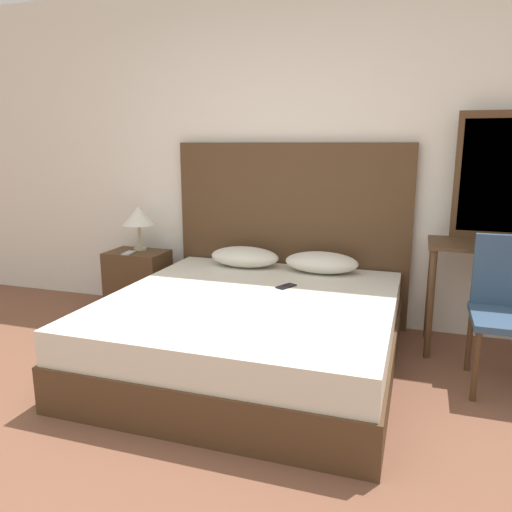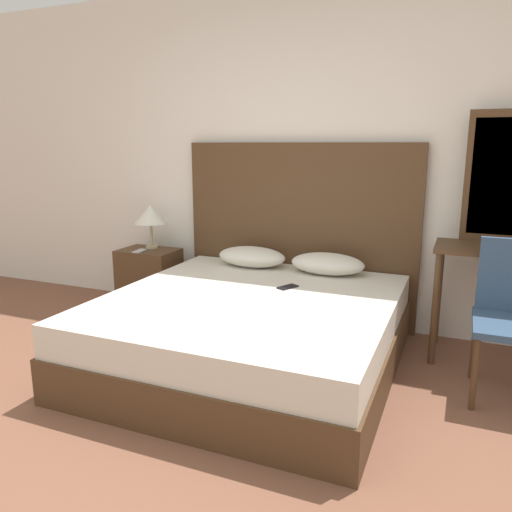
{
  "view_description": "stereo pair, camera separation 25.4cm",
  "coord_description": "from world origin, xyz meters",
  "px_view_note": "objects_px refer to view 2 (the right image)",
  "views": [
    {
      "loc": [
        1.05,
        -1.74,
        1.45
      ],
      "look_at": [
        0.05,
        1.3,
        0.73
      ],
      "focal_mm": 35.0,
      "sensor_mm": 36.0,
      "label": 1
    },
    {
      "loc": [
        1.29,
        -1.65,
        1.45
      ],
      "look_at": [
        0.05,
        1.3,
        0.73
      ],
      "focal_mm": 35.0,
      "sensor_mm": 36.0,
      "label": 2
    }
  ],
  "objects_px": {
    "table_lamp": "(151,215)",
    "phone_on_nightstand": "(140,251)",
    "nightstand": "(150,280)",
    "vanity_desk": "(500,272)",
    "bed": "(250,331)",
    "phone_on_bed": "(288,287)",
    "chair": "(511,310)"
  },
  "relations": [
    {
      "from": "phone_on_nightstand",
      "to": "chair",
      "type": "height_order",
      "value": "chair"
    },
    {
      "from": "phone_on_bed",
      "to": "table_lamp",
      "type": "distance_m",
      "value": 1.58
    },
    {
      "from": "bed",
      "to": "nightstand",
      "type": "xyz_separation_m",
      "value": [
        -1.28,
        0.71,
        0.04
      ]
    },
    {
      "from": "phone_on_bed",
      "to": "nightstand",
      "type": "distance_m",
      "value": 1.52
    },
    {
      "from": "bed",
      "to": "phone_on_nightstand",
      "type": "xyz_separation_m",
      "value": [
        -1.31,
        0.63,
        0.32
      ]
    },
    {
      "from": "phone_on_bed",
      "to": "vanity_desk",
      "type": "height_order",
      "value": "vanity_desk"
    },
    {
      "from": "phone_on_nightstand",
      "to": "nightstand",
      "type": "bearing_deg",
      "value": 74.66
    },
    {
      "from": "chair",
      "to": "phone_on_bed",
      "type": "bearing_deg",
      "value": 178.64
    },
    {
      "from": "bed",
      "to": "table_lamp",
      "type": "distance_m",
      "value": 1.63
    },
    {
      "from": "table_lamp",
      "to": "chair",
      "type": "relative_size",
      "value": 0.42
    },
    {
      "from": "bed",
      "to": "phone_on_bed",
      "type": "distance_m",
      "value": 0.41
    },
    {
      "from": "bed",
      "to": "nightstand",
      "type": "relative_size",
      "value": 3.52
    },
    {
      "from": "phone_on_bed",
      "to": "chair",
      "type": "relative_size",
      "value": 0.18
    },
    {
      "from": "phone_on_bed",
      "to": "vanity_desk",
      "type": "distance_m",
      "value": 1.41
    },
    {
      "from": "nightstand",
      "to": "vanity_desk",
      "type": "height_order",
      "value": "vanity_desk"
    },
    {
      "from": "phone_on_nightstand",
      "to": "vanity_desk",
      "type": "xyz_separation_m",
      "value": [
        2.8,
        0.07,
        0.08
      ]
    },
    {
      "from": "phone_on_nightstand",
      "to": "vanity_desk",
      "type": "distance_m",
      "value": 2.8
    },
    {
      "from": "nightstand",
      "to": "chair",
      "type": "distance_m",
      "value": 2.87
    },
    {
      "from": "table_lamp",
      "to": "phone_on_nightstand",
      "type": "bearing_deg",
      "value": -95.88
    },
    {
      "from": "phone_on_nightstand",
      "to": "vanity_desk",
      "type": "bearing_deg",
      "value": 1.52
    },
    {
      "from": "table_lamp",
      "to": "vanity_desk",
      "type": "height_order",
      "value": "table_lamp"
    },
    {
      "from": "table_lamp",
      "to": "nightstand",
      "type": "bearing_deg",
      "value": -83.66
    },
    {
      "from": "table_lamp",
      "to": "phone_on_nightstand",
      "type": "relative_size",
      "value": 2.43
    },
    {
      "from": "phone_on_bed",
      "to": "chair",
      "type": "distance_m",
      "value": 1.38
    },
    {
      "from": "table_lamp",
      "to": "chair",
      "type": "height_order",
      "value": "table_lamp"
    },
    {
      "from": "vanity_desk",
      "to": "phone_on_nightstand",
      "type": "bearing_deg",
      "value": -178.48
    },
    {
      "from": "table_lamp",
      "to": "phone_on_nightstand",
      "type": "distance_m",
      "value": 0.33
    },
    {
      "from": "nightstand",
      "to": "phone_on_nightstand",
      "type": "distance_m",
      "value": 0.29
    },
    {
      "from": "bed",
      "to": "phone_on_nightstand",
      "type": "bearing_deg",
      "value": 154.45
    },
    {
      "from": "phone_on_bed",
      "to": "phone_on_nightstand",
      "type": "distance_m",
      "value": 1.51
    },
    {
      "from": "phone_on_nightstand",
      "to": "phone_on_bed",
      "type": "bearing_deg",
      "value": -13.06
    },
    {
      "from": "vanity_desk",
      "to": "table_lamp",
      "type": "bearing_deg",
      "value": 178.24
    }
  ]
}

